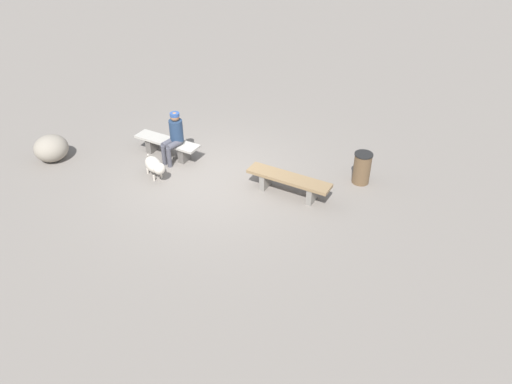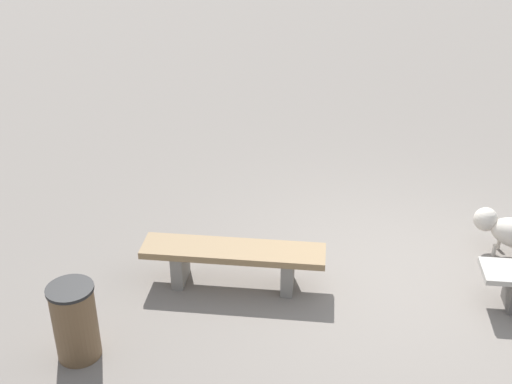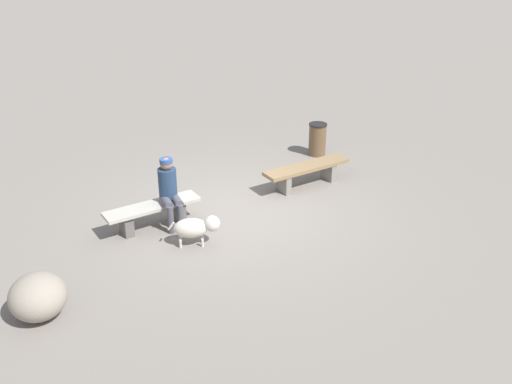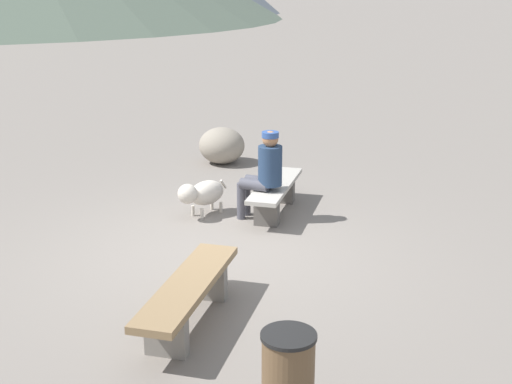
# 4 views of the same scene
# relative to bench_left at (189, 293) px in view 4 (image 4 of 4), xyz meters

# --- Properties ---
(ground) EXTENTS (210.00, 210.00, 0.06)m
(ground) POSITION_rel_bench_left_xyz_m (1.74, 0.31, -0.35)
(ground) COLOR gray
(bench_left) EXTENTS (1.87, 0.41, 0.44)m
(bench_left) POSITION_rel_bench_left_xyz_m (0.00, 0.00, 0.00)
(bench_left) COLOR gray
(bench_left) RESTS_ON ground
(bench_right) EXTENTS (1.69, 0.41, 0.43)m
(bench_right) POSITION_rel_bench_left_xyz_m (3.29, -0.06, -0.03)
(bench_right) COLOR #605B56
(bench_right) RESTS_ON ground
(seated_person) EXTENTS (0.38, 0.61, 1.23)m
(seated_person) POSITION_rel_bench_left_xyz_m (2.99, 0.03, 0.38)
(seated_person) COLOR navy
(seated_person) RESTS_ON ground
(dog) EXTENTS (0.79, 0.57, 0.51)m
(dog) POSITION_rel_bench_left_xyz_m (2.93, 0.88, 0.00)
(dog) COLOR beige
(dog) RESTS_ON ground
(trash_bin) EXTENTS (0.41, 0.41, 0.73)m
(trash_bin) POSITION_rel_bench_left_xyz_m (-1.22, -1.22, 0.05)
(trash_bin) COLOR brown
(trash_bin) RESTS_ON ground
(boulder) EXTENTS (0.96, 0.98, 0.63)m
(boulder) POSITION_rel_bench_left_xyz_m (5.61, 1.45, -0.01)
(boulder) COLOR gray
(boulder) RESTS_ON ground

